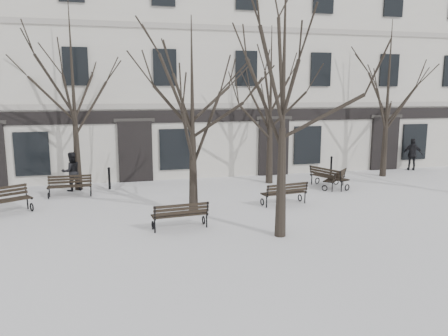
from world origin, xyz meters
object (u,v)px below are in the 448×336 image
object	(u,v)px
bench_1	(180,214)
bench_5	(328,177)
bench_4	(336,178)
tree_1	(192,93)
bench_3	(70,185)
bench_0	(2,200)
bench_2	(285,192)
tree_2	(284,72)

from	to	relation	value
bench_1	bench_5	size ratio (longest dim) A/B	0.92
bench_1	bench_4	xyz separation A→B (m)	(7.61, 4.17, -0.03)
tree_1	bench_3	bearing A→B (deg)	139.68
bench_3	tree_1	bearing A→B (deg)	-41.46
bench_0	bench_4	bearing A→B (deg)	-25.86
bench_2	bench_5	bearing A→B (deg)	-150.72
tree_2	bench_2	bearing A→B (deg)	66.22
bench_4	bench_5	xyz separation A→B (m)	(-0.28, 0.19, 0.06)
bench_0	bench_3	bearing A→B (deg)	17.47
tree_1	bench_5	world-z (taller)	tree_1
tree_1	bench_1	bearing A→B (deg)	-113.81
bench_0	bench_5	world-z (taller)	bench_0
bench_0	bench_3	distance (m)	3.07
bench_3	bench_1	bearing A→B (deg)	-56.09
bench_3	bench_4	world-z (taller)	bench_3
tree_1	bench_5	distance (m)	8.08
bench_0	tree_2	bearing A→B (deg)	-57.72
bench_2	bench_3	world-z (taller)	bench_2
tree_1	bench_3	distance (m)	7.00
bench_1	bench_4	distance (m)	8.67
bench_1	bench_3	size ratio (longest dim) A/B	1.04
bench_3	tree_2	bearing A→B (deg)	-46.88
bench_1	tree_2	bearing A→B (deg)	148.54
bench_0	bench_3	size ratio (longest dim) A/B	1.14
bench_2	bench_3	bearing A→B (deg)	-31.30
bench_2	bench_3	distance (m)	8.80
tree_2	bench_1	world-z (taller)	tree_2
bench_4	tree_2	bearing A→B (deg)	4.86
bench_3	bench_4	bearing A→B (deg)	-7.38
bench_0	bench_2	size ratio (longest dim) A/B	1.08
tree_1	bench_5	bearing A→B (deg)	22.60
bench_1	bench_3	world-z (taller)	bench_1
tree_2	bench_5	xyz separation A→B (m)	(4.51, 5.73, -4.31)
bench_3	bench_5	size ratio (longest dim) A/B	0.89
bench_2	bench_5	distance (m)	3.82
tree_1	tree_2	size ratio (longest dim) A/B	0.88
tree_1	bench_4	world-z (taller)	tree_1
tree_1	bench_0	distance (m)	7.70
tree_1	bench_0	xyz separation A→B (m)	(-6.57, 1.56, -3.70)
tree_1	bench_1	distance (m)	4.14
bench_0	bench_4	world-z (taller)	bench_0
tree_2	bench_2	distance (m)	5.70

